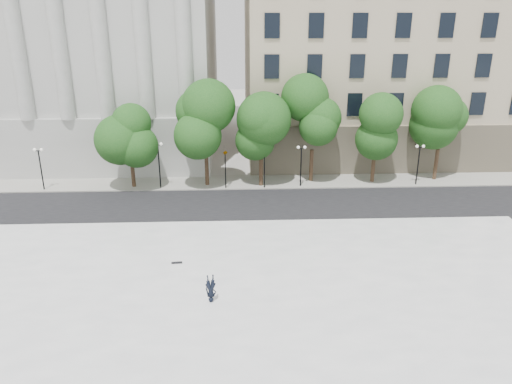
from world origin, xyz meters
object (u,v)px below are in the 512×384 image
skateboard (177,263)px  traffic_light_east (264,150)px  person_lying (211,298)px  traffic_light_west (225,151)px

skateboard → traffic_light_east: bearing=61.5°
person_lying → traffic_light_west: bearing=79.6°
traffic_light_east → skateboard: traffic_light_east is taller
traffic_light_west → skateboard: bearing=-101.1°
traffic_light_west → person_lying: 19.63m
person_lying → skateboard: bearing=109.3°
person_lying → skateboard: (-2.42, 4.52, -0.19)m
traffic_light_west → skateboard: (-2.92, -14.87, -3.20)m
traffic_light_west → traffic_light_east: 3.58m
traffic_light_east → skateboard: (-6.50, -14.87, -3.23)m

